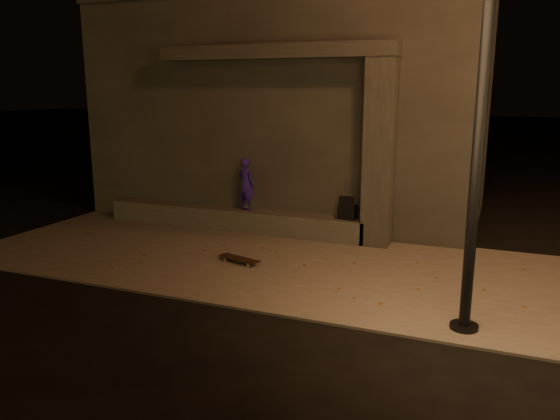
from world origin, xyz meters
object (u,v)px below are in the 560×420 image
at_px(column, 379,154).
at_px(skateboarder, 246,184).
at_px(backpack, 348,211).
at_px(skateboard, 239,259).

bearing_deg(column, skateboarder, 180.00).
bearing_deg(backpack, column, 5.84).
xyz_separation_m(column, skateboard, (-1.98, -2.13, -1.73)).
bearing_deg(backpack, skateboard, -117.10).
relative_size(column, skateboarder, 3.19).
distance_m(backpack, skateboard, 2.59).
distance_m(column, skateboard, 3.38).
distance_m(column, skateboarder, 2.96).
relative_size(skateboarder, skateboard, 1.33).
xyz_separation_m(skateboarder, skateboard, (0.87, -2.13, -0.94)).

